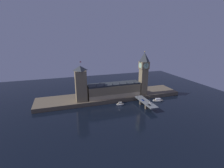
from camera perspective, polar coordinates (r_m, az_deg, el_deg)
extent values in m
plane|color=black|center=(221.05, 2.51, -8.52)|extent=(400.00, 400.00, 0.00)
cube|color=brown|center=(253.95, -0.55, -4.41)|extent=(220.00, 42.00, 5.86)
cube|color=#8E7A56|center=(242.81, 0.68, -2.36)|extent=(78.62, 19.42, 18.37)
cube|color=#D5B989|center=(236.04, 1.44, -4.44)|extent=(78.62, 0.20, 6.61)
cube|color=#2D3338|center=(239.69, 0.69, -0.01)|extent=(78.62, 17.87, 2.40)
cone|color=#2D3338|center=(223.94, -5.45, -0.40)|extent=(2.40, 2.40, 4.04)
cone|color=#2D3338|center=(226.49, -2.68, -0.15)|extent=(2.40, 2.40, 4.04)
cone|color=#2D3338|center=(229.57, 0.02, 0.09)|extent=(2.40, 2.40, 4.04)
cone|color=#2D3338|center=(233.15, 2.65, 0.33)|extent=(2.40, 2.40, 4.04)
cone|color=#2D3338|center=(237.21, 5.19, 0.56)|extent=(2.40, 2.40, 4.04)
cone|color=#2D3338|center=(241.72, 7.64, 0.78)|extent=(2.40, 2.40, 4.04)
cube|color=#8E7A56|center=(254.68, 10.88, 0.82)|extent=(10.51, 10.51, 40.39)
cube|color=#8E7A56|center=(249.20, 11.19, 6.52)|extent=(12.40, 12.40, 10.91)
cylinder|color=#B7E5B7|center=(243.78, 11.91, 6.26)|extent=(8.28, 0.25, 8.28)
cylinder|color=#B7E5B7|center=(254.67, 10.50, 6.76)|extent=(8.28, 0.25, 8.28)
cylinder|color=#B7E5B7|center=(252.31, 12.46, 6.56)|extent=(0.25, 8.28, 8.28)
cylinder|color=#B7E5B7|center=(246.22, 9.90, 6.47)|extent=(0.25, 8.28, 8.28)
cube|color=black|center=(243.52, 11.94, 6.40)|extent=(0.36, 0.10, 6.21)
pyramid|color=#2D3338|center=(247.49, 11.35, 9.31)|extent=(12.40, 12.40, 13.61)
sphere|color=gold|center=(246.72, 11.45, 11.06)|extent=(1.60, 1.60, 1.60)
cube|color=#8E7A56|center=(227.64, -10.86, -0.65)|extent=(14.87, 14.87, 43.30)
pyramid|color=#2D3338|center=(221.81, -11.20, 5.50)|extent=(15.17, 15.17, 6.37)
cylinder|color=#99999E|center=(220.77, -11.29, 7.08)|extent=(0.24, 0.24, 6.00)
cube|color=red|center=(220.59, -11.03, 7.64)|extent=(2.00, 0.08, 1.20)
cube|color=slate|center=(229.04, 11.77, -6.11)|extent=(11.31, 46.00, 1.40)
cube|color=brown|center=(224.43, 12.68, -7.68)|extent=(9.61, 3.20, 6.04)
cube|color=brown|center=(236.58, 10.81, -6.29)|extent=(9.61, 3.20, 6.04)
cube|color=navy|center=(230.55, 10.77, -5.55)|extent=(1.77, 4.56, 0.91)
cube|color=black|center=(230.30, 10.78, -5.39)|extent=(1.45, 2.05, 0.45)
cylinder|color=black|center=(231.42, 10.41, -5.52)|extent=(0.22, 0.64, 0.64)
cylinder|color=black|center=(232.19, 10.78, -5.47)|extent=(0.22, 0.64, 0.64)
cylinder|color=black|center=(229.13, 10.75, -5.77)|extent=(0.22, 0.64, 0.64)
cylinder|color=black|center=(229.91, 11.12, -5.71)|extent=(0.22, 0.64, 0.64)
cube|color=black|center=(216.77, 12.95, -7.13)|extent=(1.78, 4.33, 0.93)
cube|color=black|center=(216.50, 12.97, -6.96)|extent=(1.46, 1.95, 0.45)
cylinder|color=black|center=(217.53, 12.58, -7.11)|extent=(0.22, 0.64, 0.64)
cylinder|color=black|center=(218.35, 12.96, -7.04)|extent=(0.22, 0.64, 0.64)
cylinder|color=black|center=(215.43, 12.94, -7.37)|extent=(0.22, 0.64, 0.64)
cylinder|color=black|center=(216.26, 13.33, -7.30)|extent=(0.22, 0.64, 0.64)
cube|color=silver|center=(223.42, 13.36, -6.43)|extent=(1.94, 4.73, 0.96)
cube|color=black|center=(223.15, 13.37, -6.26)|extent=(1.59, 2.13, 0.45)
cylinder|color=black|center=(222.86, 13.75, -6.61)|extent=(0.22, 0.64, 0.64)
cylinder|color=black|center=(221.94, 13.34, -6.68)|extent=(0.22, 0.64, 0.64)
cylinder|color=black|center=(225.15, 13.36, -6.34)|extent=(0.22, 0.64, 0.64)
cylinder|color=black|center=(224.24, 12.96, -6.41)|extent=(0.22, 0.64, 0.64)
cylinder|color=black|center=(217.12, 12.13, -7.10)|extent=(0.28, 0.28, 0.81)
cylinder|color=black|center=(216.83, 12.14, -6.92)|extent=(0.38, 0.38, 0.67)
sphere|color=tan|center=(216.66, 12.15, -6.81)|extent=(0.22, 0.22, 0.22)
cylinder|color=black|center=(228.53, 13.27, -5.96)|extent=(0.28, 0.28, 0.83)
cylinder|color=#47384C|center=(228.25, 13.28, -5.78)|extent=(0.38, 0.38, 0.69)
sphere|color=tan|center=(228.08, 13.29, -5.68)|extent=(0.23, 0.23, 0.23)
cylinder|color=black|center=(232.59, 9.78, -5.35)|extent=(0.28, 0.28, 0.85)
cylinder|color=black|center=(232.31, 9.79, -5.17)|extent=(0.38, 0.38, 0.71)
sphere|color=tan|center=(232.14, 9.80, -5.06)|extent=(0.23, 0.23, 0.23)
cylinder|color=#2D3333|center=(214.48, 12.46, -7.47)|extent=(0.56, 0.56, 0.50)
cylinder|color=#2D3333|center=(213.35, 12.51, -6.75)|extent=(0.18, 0.18, 5.29)
sphere|color=#F9E5A3|center=(212.14, 12.56, -5.96)|extent=(0.60, 0.60, 0.60)
sphere|color=#F9E5A3|center=(212.05, 12.45, -6.06)|extent=(0.44, 0.44, 0.44)
sphere|color=#F9E5A3|center=(212.49, 12.66, -6.03)|extent=(0.44, 0.44, 0.44)
cylinder|color=#2D3333|center=(231.28, 12.95, -5.71)|extent=(0.56, 0.56, 0.50)
cylinder|color=#2D3333|center=(230.27, 12.99, -5.07)|extent=(0.18, 0.18, 5.08)
sphere|color=#F9E5A3|center=(229.18, 13.04, -4.35)|extent=(0.60, 0.60, 0.60)
sphere|color=#F9E5A3|center=(229.08, 12.94, -4.44)|extent=(0.44, 0.44, 0.44)
sphere|color=#F9E5A3|center=(229.53, 13.13, -4.42)|extent=(0.44, 0.44, 0.44)
cylinder|color=#2D3333|center=(238.24, 8.92, -4.82)|extent=(0.56, 0.56, 0.50)
cylinder|color=#2D3333|center=(237.28, 8.95, -4.20)|extent=(0.18, 0.18, 5.00)
sphere|color=#F9E5A3|center=(236.24, 8.98, -3.51)|extent=(0.60, 0.60, 0.60)
sphere|color=#F9E5A3|center=(236.16, 8.88, -3.60)|extent=(0.44, 0.44, 0.44)
sphere|color=#F9E5A3|center=(236.55, 9.07, -3.58)|extent=(0.44, 0.44, 0.44)
ellipsoid|color=white|center=(229.78, 2.86, -7.20)|extent=(11.18, 6.00, 2.37)
cube|color=tan|center=(229.36, 2.87, -6.95)|extent=(9.78, 4.98, 0.24)
cube|color=#B7B2A8|center=(228.84, 2.87, -6.65)|extent=(5.17, 3.35, 2.37)
ellipsoid|color=white|center=(252.04, 15.81, -5.65)|extent=(16.58, 8.54, 2.39)
cube|color=tan|center=(251.65, 15.83, -5.42)|extent=(14.50, 7.14, 0.24)
cube|color=silver|center=(251.18, 15.86, -5.14)|extent=(7.66, 4.65, 2.39)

